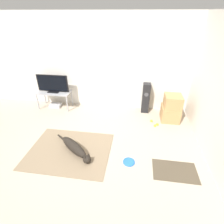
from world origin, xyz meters
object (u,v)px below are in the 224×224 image
tv (53,84)px  tennis_ball_loose_on_carpet (155,125)px  tennis_ball_by_boxes (157,124)px  tv_stand (54,94)px  frisbee (129,162)px  cardboard_box_lower (170,113)px  dog (75,148)px  tennis_ball_near_speaker (151,121)px  floor_speaker (146,98)px  game_console (56,105)px  cardboard_box_upper (173,102)px

tv → tennis_ball_loose_on_carpet: 3.03m
tennis_ball_by_boxes → tv_stand: bearing=169.2°
frisbee → tv: 3.10m
tennis_ball_by_boxes → cardboard_box_lower: bearing=45.3°
dog → tennis_ball_by_boxes: (1.73, 1.25, -0.09)m
frisbee → cardboard_box_lower: 1.97m
tv_stand → tennis_ball_near_speaker: 2.86m
floor_speaker → tv: 2.65m
cardboard_box_lower → game_console: bearing=175.7°
tennis_ball_by_boxes → tv: bearing=169.1°
cardboard_box_upper → game_console: (-3.33, 0.26, -0.49)m
tennis_ball_near_speaker → tennis_ball_loose_on_carpet: size_ratio=1.00×
frisbee → cardboard_box_upper: (0.98, 1.70, 0.52)m
dog → tv: 2.27m
tv → game_console: (-0.04, 0.02, -0.70)m
tennis_ball_near_speaker → tv: bearing=171.5°
dog → tv_stand: size_ratio=1.01×
dog → game_console: size_ratio=2.88×
cardboard_box_lower → tennis_ball_loose_on_carpet: (-0.40, -0.40, -0.15)m
cardboard_box_lower → tennis_ball_by_boxes: cardboard_box_lower is taller
tennis_ball_near_speaker → tv_stand: bearing=171.5°
floor_speaker → tv_stand: bearing=-177.3°
frisbee → floor_speaker: size_ratio=0.27×
frisbee → tennis_ball_near_speaker: bearing=72.1°
tv_stand → tennis_ball_near_speaker: tv_stand is taller
tv_stand → tv: tv is taller
cardboard_box_upper → tennis_ball_by_boxes: cardboard_box_upper is taller
tennis_ball_loose_on_carpet → floor_speaker: bearing=108.4°
dog → tennis_ball_loose_on_carpet: bearing=35.5°
cardboard_box_lower → game_console: size_ratio=1.48×
tv_stand → tennis_ball_near_speaker: size_ratio=14.35×
dog → frisbee: 1.11m
cardboard_box_upper → tennis_ball_near_speaker: bearing=-159.0°
cardboard_box_upper → tennis_ball_by_boxes: (-0.35, -0.33, -0.50)m
cardboard_box_upper → tv_stand: bearing=176.0°
game_console → cardboard_box_lower: bearing=-4.3°
frisbee → tv_stand: tv_stand is taller
tv → floor_speaker: bearing=2.7°
tv → tennis_ball_near_speaker: (2.80, -0.42, -0.71)m
game_console → dog: bearing=-55.8°
cardboard_box_lower → tv_stand: size_ratio=0.52×
dog → tennis_ball_near_speaker: dog is taller
cardboard_box_upper → tv_stand: (-3.29, 0.23, -0.10)m
cardboard_box_lower → tennis_ball_near_speaker: size_ratio=7.45×
cardboard_box_upper → tv: (-3.29, 0.23, 0.20)m
frisbee → cardboard_box_upper: size_ratio=0.51×
dog → tv_stand: (-1.21, 1.82, 0.31)m
tennis_ball_loose_on_carpet → tv: bearing=167.7°
floor_speaker → tennis_ball_by_boxes: floor_speaker is taller
floor_speaker → tennis_ball_by_boxes: 0.85m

